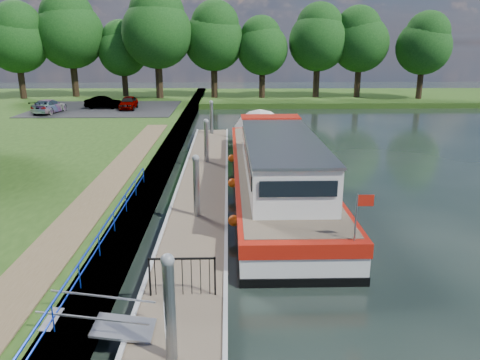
{
  "coord_description": "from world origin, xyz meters",
  "views": [
    {
      "loc": [
        1.3,
        -9.47,
        7.19
      ],
      "look_at": [
        1.79,
        10.18,
        1.4
      ],
      "focal_mm": 35.0,
      "sensor_mm": 36.0,
      "label": 1
    }
  ],
  "objects_px": {
    "pontoon": "(203,188)",
    "barge": "(273,166)",
    "car_a": "(129,103)",
    "car_b": "(104,102)",
    "car_c": "(49,106)"
  },
  "relations": [
    {
      "from": "pontoon",
      "to": "barge",
      "type": "relative_size",
      "value": 1.42
    },
    {
      "from": "barge",
      "to": "car_c",
      "type": "bearing_deg",
      "value": 131.99
    },
    {
      "from": "pontoon",
      "to": "car_a",
      "type": "bearing_deg",
      "value": 109.42
    },
    {
      "from": "pontoon",
      "to": "car_b",
      "type": "relative_size",
      "value": 8.32
    },
    {
      "from": "barge",
      "to": "car_b",
      "type": "distance_m",
      "value": 28.4
    },
    {
      "from": "pontoon",
      "to": "car_a",
      "type": "distance_m",
      "value": 25.87
    },
    {
      "from": "pontoon",
      "to": "car_a",
      "type": "height_order",
      "value": "car_a"
    },
    {
      "from": "barge",
      "to": "car_a",
      "type": "distance_m",
      "value": 26.67
    },
    {
      "from": "barge",
      "to": "car_a",
      "type": "relative_size",
      "value": 5.71
    },
    {
      "from": "car_b",
      "to": "car_c",
      "type": "bearing_deg",
      "value": 128.87
    },
    {
      "from": "barge",
      "to": "pontoon",
      "type": "bearing_deg",
      "value": -169.85
    },
    {
      "from": "pontoon",
      "to": "barge",
      "type": "xyz_separation_m",
      "value": [
        3.6,
        0.64,
        0.9
      ]
    },
    {
      "from": "car_a",
      "to": "car_b",
      "type": "relative_size",
      "value": 1.03
    },
    {
      "from": "pontoon",
      "to": "barge",
      "type": "bearing_deg",
      "value": 10.15
    },
    {
      "from": "pontoon",
      "to": "car_c",
      "type": "distance_m",
      "value": 26.83
    }
  ]
}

